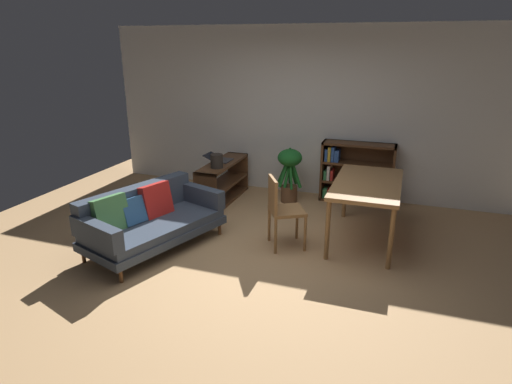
# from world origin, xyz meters

# --- Properties ---
(ground_plane) EXTENTS (8.16, 8.16, 0.00)m
(ground_plane) POSITION_xyz_m (0.00, 0.00, 0.00)
(ground_plane) COLOR tan
(back_wall_panel) EXTENTS (6.80, 0.10, 2.70)m
(back_wall_panel) POSITION_xyz_m (0.00, 2.70, 1.35)
(back_wall_panel) COLOR silver
(back_wall_panel) RESTS_ON ground_plane
(fabric_couch) EXTENTS (1.34, 1.88, 0.77)m
(fabric_couch) POSITION_xyz_m (-1.31, -0.02, 0.38)
(fabric_couch) COLOR brown
(fabric_couch) RESTS_ON ground_plane
(media_console) EXTENTS (0.36, 1.34, 0.64)m
(media_console) POSITION_xyz_m (-1.11, 1.82, 0.31)
(media_console) COLOR #56351E
(media_console) RESTS_ON ground_plane
(open_laptop) EXTENTS (0.43, 0.31, 0.10)m
(open_laptop) POSITION_xyz_m (-1.20, 1.91, 0.66)
(open_laptop) COLOR #333338
(open_laptop) RESTS_ON media_console
(desk_speaker) EXTENTS (0.19, 0.19, 0.21)m
(desk_speaker) POSITION_xyz_m (-1.07, 1.51, 0.74)
(desk_speaker) COLOR #2D2823
(desk_speaker) RESTS_ON media_console
(potted_floor_plant) EXTENTS (0.46, 0.38, 0.88)m
(potted_floor_plant) POSITION_xyz_m (-0.09, 2.12, 0.54)
(potted_floor_plant) COLOR brown
(potted_floor_plant) RESTS_ON ground_plane
(dining_table) EXTENTS (0.81, 1.49, 0.78)m
(dining_table) POSITION_xyz_m (1.19, 1.07, 0.71)
(dining_table) COLOR olive
(dining_table) RESTS_ON ground_plane
(dining_chair_near) EXTENTS (0.55, 0.55, 0.90)m
(dining_chair_near) POSITION_xyz_m (0.24, 0.52, 0.52)
(dining_chair_near) COLOR olive
(dining_chair_near) RESTS_ON ground_plane
(bookshelf) EXTENTS (1.12, 0.33, 0.95)m
(bookshelf) POSITION_xyz_m (0.85, 2.51, 0.48)
(bookshelf) COLOR #56351E
(bookshelf) RESTS_ON ground_plane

